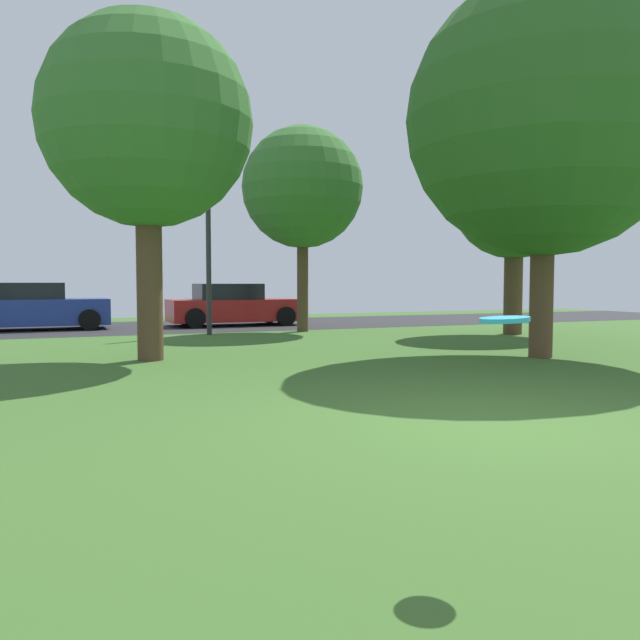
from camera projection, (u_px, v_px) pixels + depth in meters
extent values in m
plane|color=#3D6628|center=(496.00, 424.00, 6.53)|extent=(44.00, 44.00, 0.00)
cube|color=#28282B|center=(187.00, 326.00, 21.25)|extent=(44.00, 6.40, 0.01)
cylinder|color=brown|center=(513.00, 284.00, 17.89)|extent=(0.51, 0.51, 2.82)
sphere|color=#2D6023|center=(515.00, 195.00, 17.74)|extent=(3.53, 3.53, 3.53)
cylinder|color=brown|center=(150.00, 282.00, 11.85)|extent=(0.47, 0.47, 2.92)
sphere|color=#38702D|center=(147.00, 121.00, 11.68)|extent=(3.87, 3.87, 3.87)
cylinder|color=brown|center=(303.00, 283.00, 18.87)|extent=(0.33, 0.33, 2.89)
sphere|color=#38702D|center=(302.00, 187.00, 18.70)|extent=(3.54, 3.54, 3.54)
cylinder|color=brown|center=(542.00, 278.00, 12.33)|extent=(0.45, 0.45, 3.08)
sphere|color=#2D6023|center=(545.00, 118.00, 12.15)|extent=(5.25, 5.25, 5.25)
cylinder|color=#2DB2E0|center=(505.00, 320.00, 3.48)|extent=(0.33, 0.32, 0.04)
cube|color=#233893|center=(37.00, 312.00, 19.54)|extent=(4.14, 1.81, 0.80)
cube|color=black|center=(29.00, 291.00, 19.42)|extent=(1.99, 1.59, 0.49)
cylinder|color=black|center=(86.00, 317.00, 20.95)|extent=(0.64, 0.22, 0.64)
cylinder|color=black|center=(89.00, 320.00, 19.29)|extent=(0.64, 0.22, 0.64)
cube|color=#B21E1E|center=(234.00, 310.00, 21.59)|extent=(4.35, 1.82, 0.74)
cube|color=black|center=(228.00, 291.00, 21.47)|extent=(2.09, 1.60, 0.52)
cylinder|color=black|center=(269.00, 314.00, 23.03)|extent=(0.64, 0.22, 0.64)
cylinder|color=black|center=(286.00, 316.00, 21.35)|extent=(0.64, 0.22, 0.64)
cylinder|color=black|center=(184.00, 315.00, 21.84)|extent=(0.64, 0.22, 0.64)
cylinder|color=black|center=(195.00, 318.00, 20.17)|extent=(0.64, 0.22, 0.64)
cylinder|color=#2D2D33|center=(209.00, 253.00, 17.57)|extent=(0.14, 0.14, 4.50)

